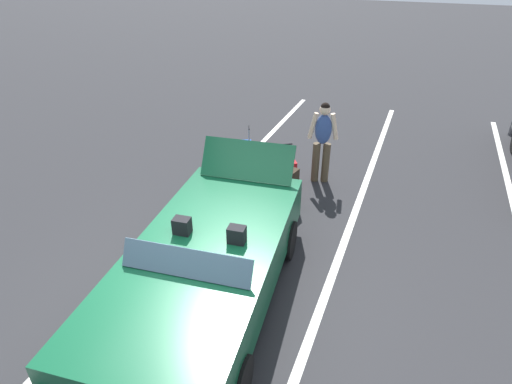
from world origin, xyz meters
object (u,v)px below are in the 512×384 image
Objects in this scene: suitcase_small_carryon at (287,173)px; suitcase_large_black at (284,186)px; traveler_person at (323,138)px; suitcase_medium_bright at (246,157)px; convertible_car at (199,278)px.

suitcase_large_black is at bearing -19.62° from suitcase_small_carryon.
suitcase_small_carryon is 0.97m from traveler_person.
suitcase_medium_bright is 0.59× the size of traveler_person.
suitcase_small_carryon is 0.53× the size of traveler_person.
suitcase_medium_bright is at bearing 62.58° from suitcase_large_black.
suitcase_large_black is 0.76× the size of suitcase_medium_bright.
traveler_person is at bearing 158.47° from suitcase_medium_bright.
convertible_car is at bearing -168.63° from suitcase_large_black.
convertible_car is 5.02× the size of suitcase_small_carryon.
traveler_person is (-0.11, 1.59, 0.62)m from suitcase_medium_bright.
suitcase_large_black is 0.45× the size of traveler_person.
suitcase_small_carryon is (-3.74, -0.06, -0.34)m from convertible_car.
convertible_car is 4.18m from suitcase_medium_bright.
suitcase_small_carryon is at bearing 26.37° from suitcase_large_black.
traveler_person is (-0.40, 0.57, 0.67)m from suitcase_small_carryon.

